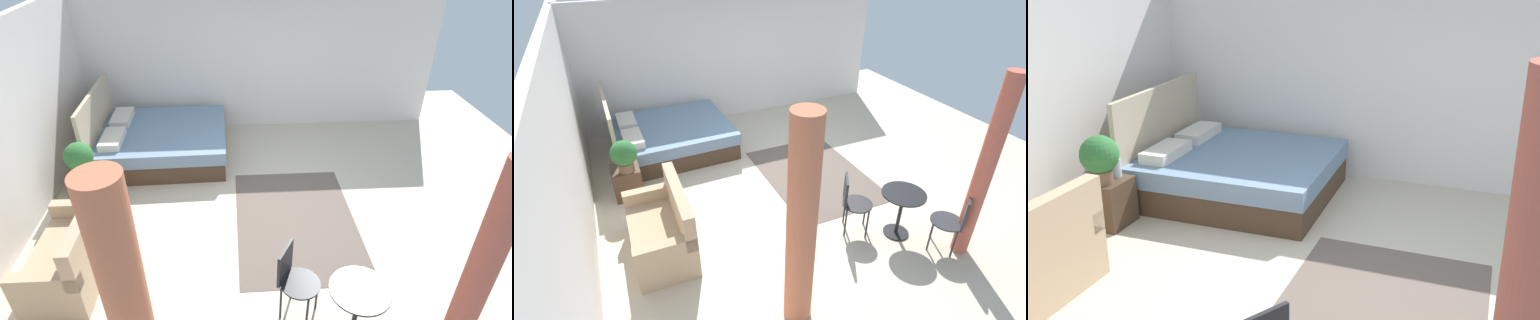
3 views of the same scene
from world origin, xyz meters
TOP-DOWN VIEW (x-y plane):
  - ground_plane at (0.00, 0.00)m, footprint 8.77×9.72m
  - wall_back at (0.00, 3.36)m, footprint 8.77×0.12m
  - wall_right at (2.89, 0.00)m, footprint 0.12×6.72m
  - area_rug at (-0.23, -0.28)m, footprint 2.39×1.65m
  - bed at (1.70, 1.84)m, footprint 1.93×2.20m
  - couch at (-1.02, 2.45)m, footprint 1.34×0.75m
  - nightstand at (0.48, 2.75)m, footprint 0.44×0.43m
  - potted_plant at (0.38, 2.71)m, footprint 0.40×0.40m
  - vase at (0.60, 2.70)m, footprint 0.11×0.11m
  - balcony_table at (-2.03, -0.58)m, footprint 0.58×0.58m
  - cafe_chair_near_couch at (-1.69, -0.01)m, footprint 0.57×0.57m
  - curtain_left at (-2.64, -1.14)m, footprint 0.21×0.21m
  - curtain_right at (-2.64, 1.32)m, footprint 0.30×0.30m

SIDE VIEW (x-z plane):
  - ground_plane at x=0.00m, z-range -0.02..0.00m
  - area_rug at x=-0.23m, z-range 0.00..0.01m
  - nightstand at x=0.48m, z-range 0.00..0.50m
  - bed at x=1.70m, z-range -0.32..0.92m
  - couch at x=-1.02m, z-range -0.15..0.78m
  - balcony_table at x=-2.03m, z-range 0.13..0.82m
  - cafe_chair_near_couch at x=-1.69m, z-range 0.10..0.97m
  - vase at x=0.60m, z-range 0.50..0.70m
  - potted_plant at x=0.38m, z-range 0.53..1.04m
  - curtain_left at x=-2.64m, z-range 0.00..2.46m
  - curtain_right at x=-2.64m, z-range 0.00..2.46m
  - wall_back at x=0.00m, z-range 0.00..2.63m
  - wall_right at x=2.89m, z-range 0.00..2.63m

